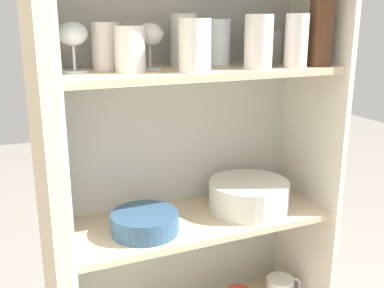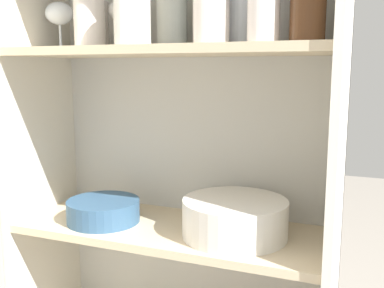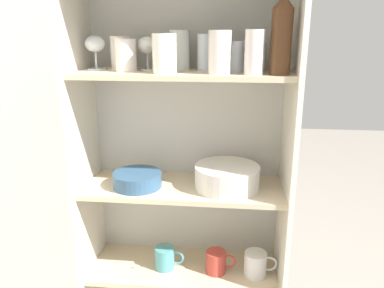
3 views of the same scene
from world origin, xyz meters
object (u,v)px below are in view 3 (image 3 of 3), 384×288
Objects in this scene: mixing_bowl_large at (137,179)px; coffee_mug_primary at (216,262)px; plate_stack_white at (227,177)px; wine_bottle at (282,35)px.

mixing_bowl_large is 0.48m from coffee_mug_primary.
plate_stack_white is at bearing 4.24° from mixing_bowl_large.
wine_bottle is 2.36× the size of coffee_mug_primary.
mixing_bowl_large is (-0.35, -0.03, -0.01)m from plate_stack_white.
wine_bottle is 1.15× the size of plate_stack_white.
wine_bottle is at bearing -28.08° from plate_stack_white.
mixing_bowl_large is at bearing -178.43° from coffee_mug_primary.
mixing_bowl_large is at bearing -175.76° from plate_stack_white.
wine_bottle is at bearing -6.76° from mixing_bowl_large.
plate_stack_white is 1.33× the size of mixing_bowl_large.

